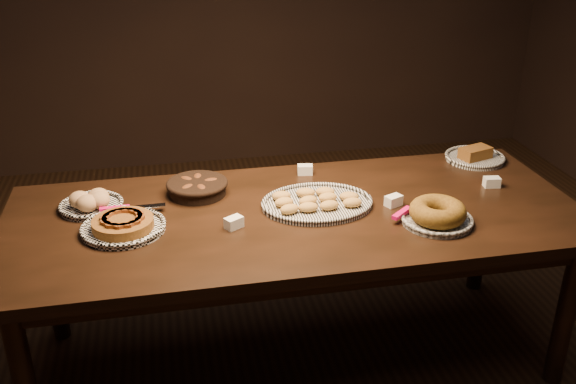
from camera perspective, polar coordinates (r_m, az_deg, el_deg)
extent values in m
plane|color=black|center=(3.08, 0.69, -14.33)|extent=(5.00, 5.00, 0.00)
cube|color=black|center=(2.68, 0.77, -2.24)|extent=(2.40, 1.00, 0.05)
cylinder|color=black|center=(2.98, 23.47, -9.85)|extent=(0.08, 0.08, 0.70)
cylinder|color=black|center=(3.20, -20.25, -6.81)|extent=(0.08, 0.08, 0.70)
cylinder|color=black|center=(3.53, 16.80, -3.20)|extent=(0.08, 0.08, 0.70)
torus|color=white|center=(2.59, -14.43, -2.95)|extent=(0.33, 0.33, 0.02)
cylinder|color=#4B2F0F|center=(2.59, -14.46, -2.73)|extent=(0.27, 0.27, 0.04)
cube|color=#521D0E|center=(2.56, -13.10, -2.22)|extent=(0.04, 0.08, 0.01)
cube|color=#521D0E|center=(2.60, -13.17, -1.89)|extent=(0.05, 0.08, 0.01)
cube|color=#521D0E|center=(2.62, -13.59, -1.66)|extent=(0.08, 0.07, 0.01)
cube|color=#521D0E|center=(2.63, -14.25, -1.59)|extent=(0.08, 0.04, 0.01)
cube|color=#521D0E|center=(2.63, -14.98, -1.68)|extent=(0.08, 0.05, 0.01)
cube|color=#521D0E|center=(2.62, -15.59, -1.92)|extent=(0.07, 0.08, 0.01)
cube|color=#521D0E|center=(2.59, -15.93, -2.24)|extent=(0.04, 0.08, 0.01)
cube|color=#521D0E|center=(2.56, -15.89, -2.57)|extent=(0.05, 0.08, 0.01)
cube|color=#521D0E|center=(2.54, -15.48, -2.82)|extent=(0.08, 0.07, 0.01)
cube|color=#521D0E|center=(2.52, -14.80, -2.90)|extent=(0.08, 0.04, 0.01)
cube|color=#521D0E|center=(2.52, -14.04, -2.81)|extent=(0.08, 0.05, 0.01)
cube|color=#521D0E|center=(2.54, -13.41, -2.55)|extent=(0.07, 0.08, 0.01)
cube|color=#E70B66|center=(2.72, -15.15, -1.43)|extent=(0.12, 0.03, 0.02)
cube|color=silver|center=(2.72, -12.41, -1.25)|extent=(0.15, 0.04, 0.00)
torus|color=black|center=(2.71, 2.61, -0.87)|extent=(0.38, 0.38, 0.02)
ellipsoid|color=olive|center=(2.62, 0.12, -1.52)|extent=(0.09, 0.07, 0.04)
ellipsoid|color=olive|center=(2.64, 1.81, -1.36)|extent=(0.08, 0.06, 0.04)
ellipsoid|color=olive|center=(2.66, 3.68, -1.19)|extent=(0.09, 0.06, 0.04)
ellipsoid|color=olive|center=(2.69, 5.74, -0.94)|extent=(0.08, 0.06, 0.04)
ellipsoid|color=olive|center=(2.68, -0.35, -0.91)|extent=(0.09, 0.07, 0.04)
ellipsoid|color=olive|center=(2.69, 1.79, -0.77)|extent=(0.09, 0.07, 0.04)
ellipsoid|color=olive|center=(2.72, 3.55, -0.48)|extent=(0.09, 0.06, 0.04)
ellipsoid|color=olive|center=(2.74, 5.46, -0.40)|extent=(0.09, 0.07, 0.04)
ellipsoid|color=olive|center=(2.73, -0.59, -0.33)|extent=(0.08, 0.06, 0.04)
ellipsoid|color=olive|center=(2.77, 1.58, -0.04)|extent=(0.09, 0.07, 0.04)
ellipsoid|color=olive|center=(2.78, 3.32, 0.03)|extent=(0.09, 0.07, 0.04)
torus|color=black|center=(2.64, 13.10, -2.30)|extent=(0.29, 0.29, 0.02)
torus|color=brown|center=(2.63, 13.16, -1.69)|extent=(0.30, 0.30, 0.08)
cube|color=#E70B66|center=(2.63, 10.08, -1.85)|extent=(0.11, 0.09, 0.02)
cube|color=silver|center=(2.74, 11.43, -0.96)|extent=(0.14, 0.12, 0.00)
cylinder|color=black|center=(2.84, -8.06, 0.38)|extent=(0.26, 0.26, 0.06)
torus|color=black|center=(2.83, -8.09, 0.76)|extent=(0.27, 0.27, 0.02)
ellipsoid|color=black|center=(2.84, -6.86, 0.88)|extent=(0.09, 0.05, 0.04)
ellipsoid|color=black|center=(2.89, -8.02, 1.21)|extent=(0.05, 0.08, 0.04)
ellipsoid|color=black|center=(2.87, -9.00, 1.00)|extent=(0.09, 0.09, 0.04)
ellipsoid|color=black|center=(2.79, -8.92, 0.27)|extent=(0.09, 0.09, 0.04)
ellipsoid|color=black|center=(2.78, -7.70, 0.23)|extent=(0.06, 0.09, 0.04)
torus|color=white|center=(2.81, -17.10, -1.04)|extent=(0.27, 0.27, 0.02)
ellipsoid|color=#A9774E|center=(2.80, -18.04, -0.65)|extent=(0.09, 0.09, 0.07)
ellipsoid|color=#A9774E|center=(2.81, -16.50, -0.39)|extent=(0.09, 0.09, 0.07)
ellipsoid|color=#A9774E|center=(2.76, -17.42, -0.96)|extent=(0.09, 0.09, 0.07)
ellipsoid|color=#A9774E|center=(2.77, -16.44, -0.71)|extent=(0.09, 0.09, 0.07)
torus|color=black|center=(3.31, 16.28, 3.05)|extent=(0.29, 0.29, 0.02)
cube|color=#4B2F0F|center=(3.31, 16.32, 3.36)|extent=(0.17, 0.13, 0.05)
cube|color=white|center=(2.54, -4.84, -2.73)|extent=(0.08, 0.07, 0.04)
cube|color=white|center=(3.02, 1.52, 2.00)|extent=(0.08, 0.06, 0.04)
cube|color=white|center=(2.75, 9.37, -0.76)|extent=(0.08, 0.07, 0.04)
cube|color=white|center=(2.68, -14.62, -1.94)|extent=(0.08, 0.08, 0.04)
cube|color=white|center=(3.03, 17.67, 0.84)|extent=(0.08, 0.05, 0.04)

